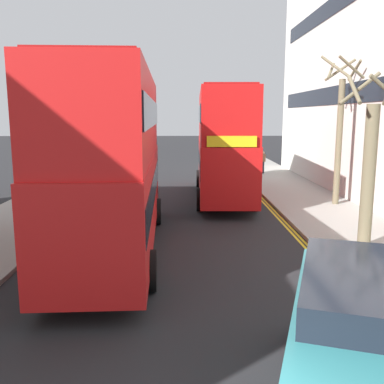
{
  "coord_description": "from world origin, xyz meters",
  "views": [
    {
      "loc": [
        0.2,
        -3.11,
        4.32
      ],
      "look_at": [
        0.5,
        11.0,
        1.8
      ],
      "focal_mm": 40.26,
      "sensor_mm": 36.0,
      "label": 1
    }
  ],
  "objects": [
    {
      "name": "kerb_line_outer",
      "position": [
        4.4,
        14.0,
        0.0
      ],
      "size": [
        0.1,
        56.0,
        0.01
      ],
      "primitive_type": "cube",
      "color": "yellow",
      "rests_on": "ground"
    },
    {
      "name": "double_decker_bus_oncoming",
      "position": [
        2.32,
        19.48,
        3.03
      ],
      "size": [
        3.04,
        10.87,
        5.64
      ],
      "color": "red",
      "rests_on": "ground"
    },
    {
      "name": "taxi_minivan",
      "position": [
        2.73,
        2.47,
        1.07
      ],
      "size": [
        3.31,
        5.16,
        2.12
      ],
      "color": "teal",
      "rests_on": "ground"
    },
    {
      "name": "pedestrian_far",
      "position": [
        6.04,
        28.0,
        0.99
      ],
      "size": [
        0.34,
        0.22,
        1.62
      ],
      "color": "#2D2D38",
      "rests_on": "sidewalk_right"
    },
    {
      "name": "street_tree_near",
      "position": [
        7.5,
        16.96,
        3.65
      ],
      "size": [
        1.88,
        1.89,
        6.85
      ],
      "color": "#6B6047",
      "rests_on": "sidewalk_right"
    },
    {
      "name": "street_tree_mid",
      "position": [
        5.97,
        10.04,
        2.66
      ],
      "size": [
        1.59,
        1.64,
        5.55
      ],
      "color": "#6B6047",
      "rests_on": "sidewalk_right"
    },
    {
      "name": "sidewalk_right",
      "position": [
        6.5,
        16.0,
        0.07
      ],
      "size": [
        4.0,
        80.0,
        0.14
      ],
      "primitive_type": "cube",
      "color": "#9E9991",
      "rests_on": "ground"
    },
    {
      "name": "double_decker_bus_away",
      "position": [
        -1.98,
        10.38,
        3.03
      ],
      "size": [
        3.06,
        10.88,
        5.64
      ],
      "color": "red",
      "rests_on": "ground"
    },
    {
      "name": "sidewalk_left",
      "position": [
        -6.5,
        16.0,
        0.07
      ],
      "size": [
        4.0,
        80.0,
        0.14
      ],
      "primitive_type": "cube",
      "color": "#9E9991",
      "rests_on": "ground"
    },
    {
      "name": "kerb_line_inner",
      "position": [
        4.24,
        14.0,
        0.0
      ],
      "size": [
        0.1,
        56.0,
        0.01
      ],
      "primitive_type": "cube",
      "color": "yellow",
      "rests_on": "ground"
    }
  ]
}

